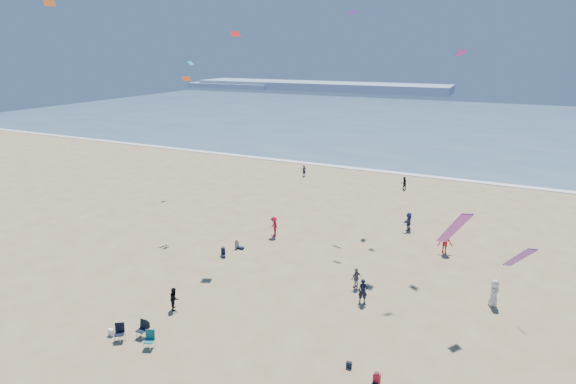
% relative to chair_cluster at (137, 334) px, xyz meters
% --- Properties ---
extents(ground, '(220.00, 220.00, 0.00)m').
position_rel_chair_cluster_xyz_m(ground, '(4.43, -1.35, -0.50)').
color(ground, tan).
rests_on(ground, ground).
extents(ocean, '(220.00, 100.00, 0.06)m').
position_rel_chair_cluster_xyz_m(ocean, '(4.43, 93.65, -0.47)').
color(ocean, '#476B84').
rests_on(ocean, ground).
extents(surf_line, '(220.00, 1.20, 0.08)m').
position_rel_chair_cluster_xyz_m(surf_line, '(4.43, 43.65, -0.46)').
color(surf_line, white).
rests_on(surf_line, ground).
extents(headland_far, '(110.00, 20.00, 3.20)m').
position_rel_chair_cluster_xyz_m(headland_far, '(-55.57, 168.65, 1.10)').
color(headland_far, '#7A8EA8').
rests_on(headland_far, ground).
extents(headland_near, '(40.00, 14.00, 2.00)m').
position_rel_chair_cluster_xyz_m(headland_near, '(-95.57, 163.65, 0.50)').
color(headland_near, '#7A8EA8').
rests_on(headland_near, ground).
extents(standing_flyers, '(28.99, 48.82, 1.91)m').
position_rel_chair_cluster_xyz_m(standing_flyers, '(11.02, 11.50, 0.37)').
color(standing_flyers, black).
rests_on(standing_flyers, ground).
extents(seated_group, '(15.97, 20.55, 0.84)m').
position_rel_chair_cluster_xyz_m(seated_group, '(4.51, 3.64, -0.08)').
color(seated_group, silver).
rests_on(seated_group, ground).
extents(chair_cluster, '(2.81, 1.53, 1.00)m').
position_rel_chair_cluster_xyz_m(chair_cluster, '(0.00, 0.00, 0.00)').
color(chair_cluster, black).
rests_on(chair_cluster, ground).
extents(white_tote, '(0.35, 0.20, 0.40)m').
position_rel_chair_cluster_xyz_m(white_tote, '(-1.81, -0.17, -0.30)').
color(white_tote, white).
rests_on(white_tote, ground).
extents(black_backpack, '(0.30, 0.22, 0.38)m').
position_rel_chair_cluster_xyz_m(black_backpack, '(-0.45, 1.29, -0.31)').
color(black_backpack, black).
rests_on(black_backpack, ground).
extents(navy_bag, '(0.28, 0.18, 0.34)m').
position_rel_chair_cluster_xyz_m(navy_bag, '(11.67, 3.05, -0.33)').
color(navy_bag, black).
rests_on(navy_bag, ground).
extents(kites_aloft, '(41.65, 36.96, 29.85)m').
position_rel_chair_cluster_xyz_m(kites_aloft, '(12.07, 11.53, 14.57)').
color(kites_aloft, purple).
rests_on(kites_aloft, ground).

